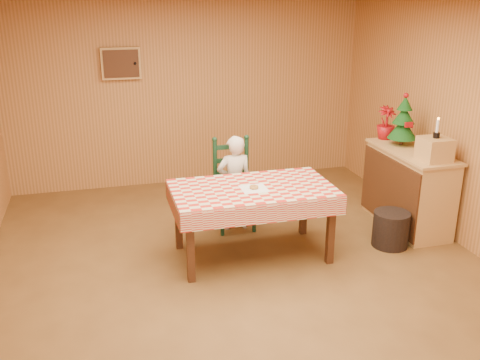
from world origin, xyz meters
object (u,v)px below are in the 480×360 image
seated_child (235,183)px  crate (435,149)px  dining_table (252,195)px  christmas_tree (403,122)px  shelf_unit (408,188)px  ladder_chair (233,186)px  storage_bin (391,229)px

seated_child → crate: bearing=156.8°
dining_table → crate: size_ratio=5.52×
dining_table → christmas_tree: size_ratio=2.67×
seated_child → crate: 2.23m
shelf_unit → christmas_tree: christmas_tree is taller
ladder_chair → storage_bin: bearing=-32.3°
christmas_tree → shelf_unit: bearing=-92.0°
crate → storage_bin: size_ratio=0.77×
dining_table → seated_child: seated_child is taller
seated_child → storage_bin: 1.82m
storage_bin → shelf_unit: bearing=44.7°
ladder_chair → crate: 2.26m
dining_table → shelf_unit: shelf_unit is taller
dining_table → shelf_unit: bearing=7.9°
storage_bin → christmas_tree: bearing=56.4°
dining_table → seated_child: bearing=90.0°
shelf_unit → storage_bin: (-0.46, -0.45, -0.27)m
dining_table → ladder_chair: ladder_chair is taller
seated_child → shelf_unit: bearing=167.1°
shelf_unit → storage_bin: shelf_unit is taller
crate → christmas_tree: size_ratio=0.48×
seated_child → dining_table: bearing=90.0°
storage_bin → seated_child: bearing=149.3°
crate → christmas_tree: (-0.00, 0.65, 0.16)m
shelf_unit → christmas_tree: 0.79m
dining_table → ladder_chair: 0.81m
seated_child → christmas_tree: size_ratio=1.81×
ladder_chair → christmas_tree: christmas_tree is taller
ladder_chair → storage_bin: 1.83m
crate → dining_table: bearing=176.4°
ladder_chair → storage_bin: size_ratio=2.76×
ladder_chair → storage_bin: ladder_chair is taller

